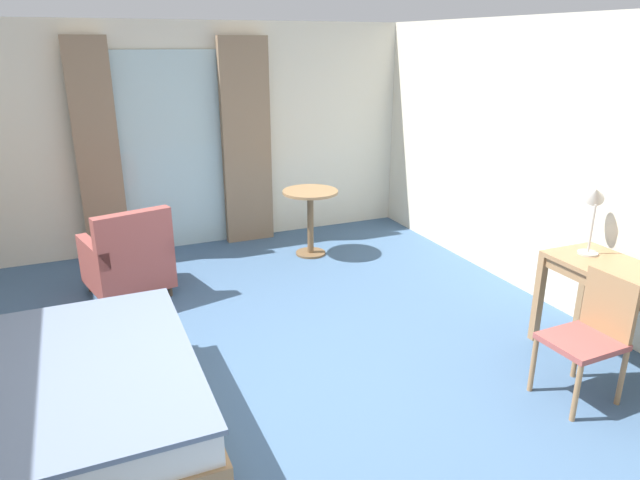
% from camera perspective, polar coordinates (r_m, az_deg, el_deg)
% --- Properties ---
extents(ground, '(6.13, 7.28, 0.10)m').
position_cam_1_polar(ground, '(4.10, -3.92, -15.57)').
color(ground, '#426084').
extents(wall_back, '(5.73, 0.12, 2.51)m').
position_cam_1_polar(wall_back, '(6.74, -14.01, 9.91)').
color(wall_back, silver).
rests_on(wall_back, ground).
extents(wall_right, '(0.12, 6.88, 2.51)m').
position_cam_1_polar(wall_right, '(5.13, 26.83, 5.58)').
color(wall_right, silver).
rests_on(wall_right, ground).
extents(balcony_glass_door, '(1.18, 0.02, 2.21)m').
position_cam_1_polar(balcony_glass_door, '(6.67, -14.38, 8.47)').
color(balcony_glass_door, silver).
rests_on(balcony_glass_door, ground).
extents(curtain_panel_left, '(0.44, 0.10, 2.36)m').
position_cam_1_polar(curtain_panel_left, '(6.49, -21.40, 8.10)').
color(curtain_panel_left, '#897056').
rests_on(curtain_panel_left, ground).
extents(curtain_panel_right, '(0.57, 0.10, 2.36)m').
position_cam_1_polar(curtain_panel_right, '(6.74, -7.39, 9.63)').
color(curtain_panel_right, '#897056').
rests_on(curtain_panel_right, ground).
extents(bed, '(2.07, 1.88, 1.00)m').
position_cam_1_polar(bed, '(3.83, -28.86, -15.31)').
color(bed, '#9E754C').
rests_on(bed, ground).
extents(desk_chair, '(0.47, 0.42, 0.87)m').
position_cam_1_polar(desk_chair, '(4.20, 25.58, -8.27)').
color(desk_chair, '#9E4C47').
rests_on(desk_chair, ground).
extents(desk_lamp, '(0.34, 0.32, 0.54)m').
position_cam_1_polar(desk_lamp, '(4.85, 25.80, 3.50)').
color(desk_lamp, '#B7B2A8').
rests_on(desk_lamp, writing_desk).
extents(armchair_by_window, '(0.83, 0.83, 0.88)m').
position_cam_1_polar(armchair_by_window, '(5.61, -18.67, -1.98)').
color(armchair_by_window, '#9E4C47').
rests_on(armchair_by_window, ground).
extents(round_cafe_table, '(0.61, 0.61, 0.75)m').
position_cam_1_polar(round_cafe_table, '(6.31, -0.97, 3.21)').
color(round_cafe_table, '#9E754C').
rests_on(round_cafe_table, ground).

